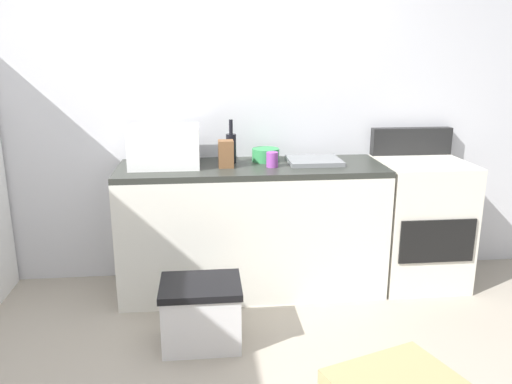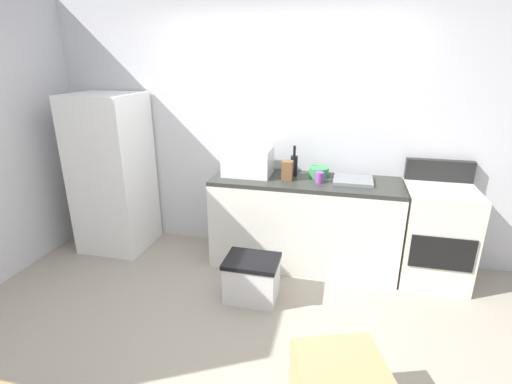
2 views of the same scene
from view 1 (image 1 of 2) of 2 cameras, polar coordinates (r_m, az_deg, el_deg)
wall_back at (r=3.75m, az=-5.68°, el=9.99°), size 5.00×0.10×2.60m
kitchen_counter at (r=3.60m, az=-0.50°, el=-4.03°), size 1.80×0.60×0.90m
stove_oven at (r=3.90m, az=17.65°, el=-2.99°), size 0.60×0.61×1.10m
microwave at (r=3.48m, az=-10.12°, el=5.01°), size 0.46×0.34×0.27m
sink_basin at (r=3.58m, az=6.46°, el=3.47°), size 0.36×0.32×0.03m
wine_bottle at (r=3.55m, az=-2.78°, el=5.00°), size 0.07×0.07×0.30m
coffee_mug at (r=3.43m, az=1.82°, el=3.62°), size 0.08×0.08×0.10m
knife_block at (r=3.42m, az=-3.36°, el=4.25°), size 0.10×0.10×0.18m
mixing_bowl at (r=3.61m, az=1.07°, el=4.15°), size 0.19×0.19×0.09m
storage_bin at (r=3.05m, az=-6.09°, el=-13.20°), size 0.46×0.36×0.38m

